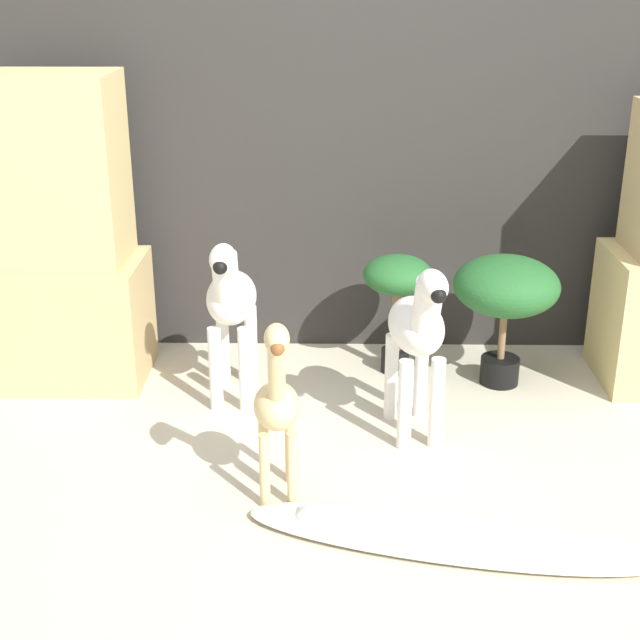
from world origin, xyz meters
TOP-DOWN VIEW (x-y plane):
  - ground_plane at (0.00, 0.00)m, footprint 14.00×14.00m
  - wall_back at (0.00, 1.41)m, footprint 6.40×0.08m
  - rock_pillar_left at (-1.30, 1.01)m, footprint 0.67×0.47m
  - zebra_right at (0.14, 0.50)m, footprint 0.24×0.49m
  - zebra_left at (-0.57, 0.78)m, footprint 0.20×0.48m
  - giraffe_figurine at (-0.35, 0.05)m, footprint 0.17×0.37m
  - potted_palm_front at (0.10, 1.07)m, footprint 0.29×0.29m
  - potted_palm_back at (0.54, 0.96)m, footprint 0.43×0.43m
  - surfboard at (0.19, -0.18)m, footprint 1.31×0.52m

SIDE VIEW (x-z plane):
  - ground_plane at x=0.00m, z-range 0.00..0.00m
  - surfboard at x=0.19m, z-range -0.02..0.07m
  - giraffe_figurine at x=-0.35m, z-range 0.02..0.70m
  - potted_palm_front at x=0.10m, z-range 0.14..0.66m
  - potted_palm_back at x=0.54m, z-range 0.13..0.69m
  - zebra_right at x=0.14m, z-range 0.06..0.77m
  - zebra_left at x=-0.57m, z-range 0.06..0.77m
  - rock_pillar_left at x=-1.30m, z-range -0.05..1.22m
  - wall_back at x=0.00m, z-range 0.00..2.20m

